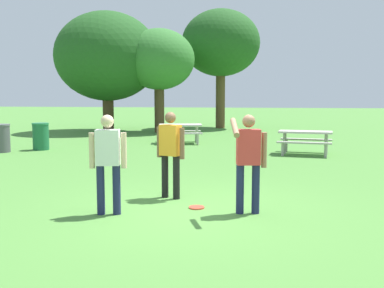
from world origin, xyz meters
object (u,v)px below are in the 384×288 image
(person_catcher, at_px, (108,158))
(tree_broad_center, at_px, (159,60))
(tree_far_right, at_px, (221,44))
(frisbee, at_px, (197,207))
(person_thrower, at_px, (248,156))
(trash_can_further_along, at_px, (41,136))
(person_bystander, at_px, (170,149))
(tree_tall_left, at_px, (107,57))
(picnic_table_near, at_px, (305,137))
(picnic_table_far, at_px, (180,129))
(trash_can_beside_table, at_px, (1,138))

(person_catcher, height_order, tree_broad_center, tree_broad_center)
(tree_far_right, bearing_deg, frisbee, -86.26)
(person_thrower, height_order, frisbee, person_thrower)
(person_thrower, xyz_separation_m, trash_can_further_along, (-7.51, 7.64, -0.48))
(person_bystander, height_order, tree_tall_left, tree_tall_left)
(picnic_table_near, xyz_separation_m, tree_broad_center, (-6.65, 7.84, 3.15))
(person_thrower, xyz_separation_m, person_bystander, (-1.48, 0.92, -0.02))
(tree_tall_left, bearing_deg, frisbee, -66.03)
(person_bystander, distance_m, picnic_table_far, 9.77)
(person_thrower, distance_m, tree_far_right, 19.65)
(person_thrower, relative_size, trash_can_further_along, 1.71)
(person_thrower, xyz_separation_m, person_catcher, (-2.26, -0.38, -0.02))
(picnic_table_near, bearing_deg, person_catcher, -115.61)
(person_catcher, height_order, trash_can_beside_table, person_catcher)
(trash_can_further_along, distance_m, tree_tall_left, 8.79)
(person_bystander, height_order, picnic_table_far, person_bystander)
(tree_far_right, bearing_deg, trash_can_further_along, -115.11)
(person_catcher, bearing_deg, picnic_table_far, 93.81)
(person_bystander, height_order, trash_can_beside_table, person_bystander)
(person_catcher, bearing_deg, person_thrower, 9.57)
(person_bystander, xyz_separation_m, frisbee, (0.59, -0.69, -0.93))
(trash_can_beside_table, relative_size, tree_broad_center, 0.18)
(person_bystander, relative_size, frisbee, 5.97)
(frisbee, distance_m, trash_can_further_along, 9.95)
(trash_can_beside_table, relative_size, tree_tall_left, 0.15)
(person_catcher, xyz_separation_m, tree_tall_left, (-5.52, 16.11, 2.98))
(trash_can_beside_table, relative_size, tree_far_right, 0.14)
(trash_can_beside_table, bearing_deg, tree_tall_left, 85.26)
(frisbee, bearing_deg, picnic_table_near, 71.37)
(picnic_table_far, relative_size, tree_broad_center, 0.37)
(person_catcher, distance_m, picnic_table_near, 9.07)
(trash_can_beside_table, bearing_deg, tree_far_right, 62.58)
(tree_broad_center, bearing_deg, person_thrower, -72.31)
(tree_far_right, bearing_deg, person_thrower, -83.67)
(trash_can_beside_table, relative_size, trash_can_further_along, 1.00)
(person_catcher, distance_m, tree_far_right, 19.91)
(trash_can_beside_table, xyz_separation_m, tree_far_right, (6.39, 12.32, 4.39))
(person_catcher, distance_m, picnic_table_far, 10.98)
(picnic_table_far, xyz_separation_m, trash_can_beside_table, (-5.53, -3.75, -0.08))
(person_bystander, distance_m, tree_tall_left, 16.37)
(person_catcher, relative_size, trash_can_beside_table, 1.71)
(trash_can_further_along, bearing_deg, person_thrower, -45.50)
(trash_can_further_along, xyz_separation_m, tree_far_right, (5.39, 11.49, 4.39))
(trash_can_further_along, xyz_separation_m, tree_broad_center, (2.53, 7.99, 3.23))
(picnic_table_far, bearing_deg, tree_far_right, 84.25)
(frisbee, distance_m, tree_tall_left, 17.40)
(picnic_table_far, distance_m, tree_far_right, 9.63)
(person_catcher, bearing_deg, trash_can_beside_table, 131.00)
(picnic_table_far, height_order, tree_broad_center, tree_broad_center)
(person_catcher, bearing_deg, tree_tall_left, 108.91)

